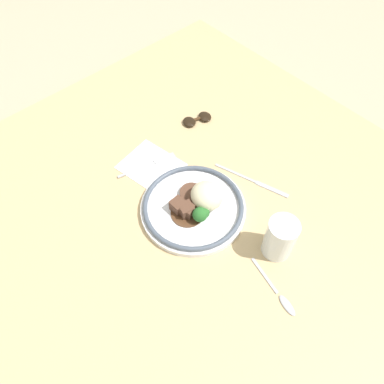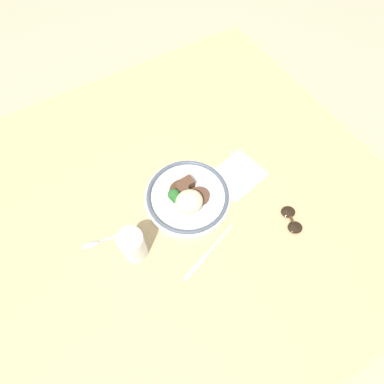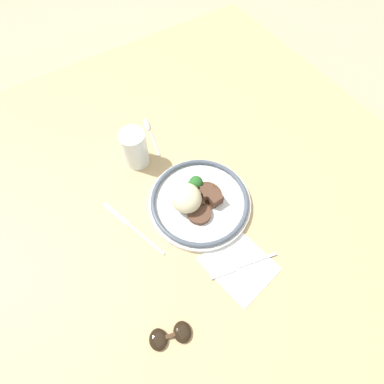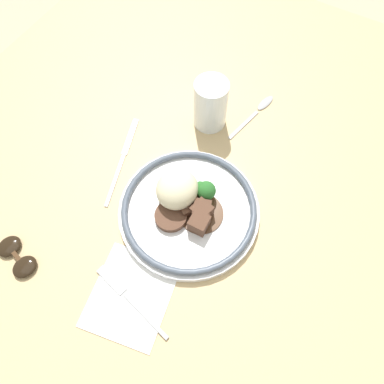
# 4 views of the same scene
# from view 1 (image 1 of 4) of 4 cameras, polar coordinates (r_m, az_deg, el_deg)

# --- Properties ---
(ground_plane) EXTENTS (8.00, 8.00, 0.00)m
(ground_plane) POSITION_cam_1_polar(r_m,az_deg,el_deg) (0.94, 1.14, -5.77)
(ground_plane) COLOR tan
(dining_table) EXTENTS (1.32, 1.23, 0.03)m
(dining_table) POSITION_cam_1_polar(r_m,az_deg,el_deg) (0.93, 1.15, -5.28)
(dining_table) COLOR tan
(dining_table) RESTS_ON ground
(napkin) EXTENTS (0.17, 0.15, 0.00)m
(napkin) POSITION_cam_1_polar(r_m,az_deg,el_deg) (1.02, -6.26, 3.94)
(napkin) COLOR white
(napkin) RESTS_ON dining_table
(plate) EXTENTS (0.26, 0.26, 0.08)m
(plate) POSITION_cam_1_polar(r_m,az_deg,el_deg) (0.92, 0.47, -2.08)
(plate) COLOR white
(plate) RESTS_ON dining_table
(juice_glass) EXTENTS (0.07, 0.07, 0.11)m
(juice_glass) POSITION_cam_1_polar(r_m,az_deg,el_deg) (0.86, 13.17, -7.04)
(juice_glass) COLOR #F4AD19
(juice_glass) RESTS_ON dining_table
(fork) EXTENTS (0.05, 0.17, 0.00)m
(fork) POSITION_cam_1_polar(r_m,az_deg,el_deg) (1.03, -6.07, 4.39)
(fork) COLOR #ADADB2
(fork) RESTS_ON napkin
(knife) EXTENTS (0.20, 0.07, 0.00)m
(knife) POSITION_cam_1_polar(r_m,az_deg,el_deg) (1.00, 9.40, 1.63)
(knife) COLOR #ADADB2
(knife) RESTS_ON dining_table
(spoon) EXTENTS (0.15, 0.05, 0.01)m
(spoon) POSITION_cam_1_polar(r_m,az_deg,el_deg) (0.86, 13.39, -15.45)
(spoon) COLOR #ADADB2
(spoon) RESTS_ON dining_table
(sunglasses) EXTENTS (0.07, 0.10, 0.01)m
(sunglasses) POSITION_cam_1_polar(r_m,az_deg,el_deg) (1.13, 0.79, 11.03)
(sunglasses) COLOR black
(sunglasses) RESTS_ON dining_table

